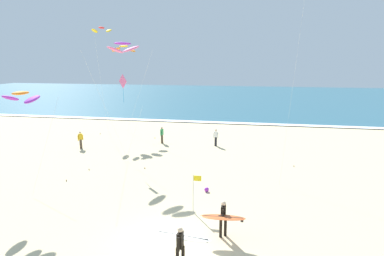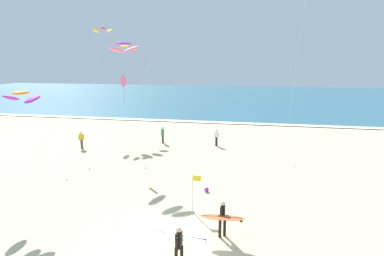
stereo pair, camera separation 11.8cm
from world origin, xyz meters
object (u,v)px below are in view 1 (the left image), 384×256
Objects in this scene: bystander_yellow_top at (81,140)px; lifeguard_flag at (194,190)px; surfer_trailing at (223,217)px; kite_arc_scarlet_high at (102,30)px; surfer_lead at (181,241)px; kite_arc_golden_low at (124,49)px; kite_arc_violet_near at (123,48)px; kite_arc_amber_distant at (21,97)px; bystander_white_top at (216,137)px; beach_ball at (207,190)px; kite_diamond_rose_mid at (124,85)px; bystander_green_top at (162,135)px.

bystander_yellow_top is 0.76× the size of lifeguard_flag.
kite_arc_scarlet_high reaches higher than surfer_trailing.
surfer_lead is at bearing -49.03° from bystander_yellow_top.
bystander_yellow_top is (-13.81, 12.16, -0.23)m from surfer_trailing.
surfer_trailing is 24.13m from kite_arc_golden_low.
kite_arc_violet_near is 9.90m from bystander_yellow_top.
surfer_trailing is 0.21× the size of kite_arc_golden_low.
surfer_trailing is at bearing -57.46° from kite_arc_golden_low.
kite_arc_violet_near is at bearing -56.94° from kite_arc_scarlet_high.
kite_arc_scarlet_high is 12.53m from bystander_yellow_top.
kite_arc_amber_distant is at bearing 155.88° from surfer_lead.
kite_arc_scarlet_high reaches higher than lifeguard_flag.
kite_arc_golden_low is at bearing 121.81° from lifeguard_flag.
kite_arc_amber_distant is at bearing -125.17° from bystander_white_top.
beach_ball is at bearing 90.01° from surfer_lead.
bystander_yellow_top is at bearing 155.13° from kite_arc_violet_near.
surfer_trailing is 1.25× the size of bystander_yellow_top.
kite_arc_amber_distant is 10.56m from lifeguard_flag.
kite_diamond_rose_mid is at bearing -57.29° from kite_arc_scarlet_high.
kite_diamond_rose_mid is at bearing -98.01° from kite_arc_violet_near.
kite_arc_violet_near is 9.78m from bystander_green_top.
bystander_yellow_top is (-12.42, 14.30, -0.23)m from surfer_lead.
kite_arc_amber_distant reaches higher than bystander_yellow_top.
surfer_trailing is at bearing -74.00° from beach_ball.
bystander_green_top is 14.30m from lifeguard_flag.
kite_arc_amber_distant is 3.85× the size of bystander_green_top.
surfer_lead is 1.08× the size of lifeguard_flag.
kite_arc_golden_low is at bearing 111.88° from kite_diamond_rose_mid.
lifeguard_flag is at bearing -95.63° from beach_ball.
kite_arc_golden_low is at bearing 77.57° from bystander_yellow_top.
kite_arc_scarlet_high reaches higher than beach_ball.
surfer_trailing is 1.25× the size of bystander_white_top.
bystander_white_top is (11.81, 3.13, 0.00)m from bystander_yellow_top.
kite_arc_scarlet_high is 5.37× the size of lifeguard_flag.
bystander_white_top is (6.35, 5.66, -7.87)m from kite_arc_violet_near.
bystander_white_top is at bearing -20.92° from kite_arc_golden_low.
surfer_lead is 25.24m from kite_arc_golden_low.
bystander_white_top is at bearing 91.48° from lifeguard_flag.
bystander_yellow_top is at bearing 140.45° from lifeguard_flag.
kite_arc_violet_near is 5.71× the size of bystander_yellow_top.
surfer_lead is 1.42× the size of bystander_yellow_top.
kite_arc_violet_near is at bearing -138.29° from bystander_white_top.
bystander_yellow_top is 15.76m from lifeguard_flag.
kite_arc_violet_near reaches higher than beach_ball.
bystander_yellow_top is at bearing 130.97° from surfer_lead.
lifeguard_flag is at bearing -52.95° from kite_arc_scarlet_high.
bystander_yellow_top reaches higher than beach_ball.
surfer_trailing is 14.86m from kite_arc_violet_near.
bystander_white_top is at bearing 14.84° from bystander_yellow_top.
surfer_trailing is 7.11× the size of beach_ball.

